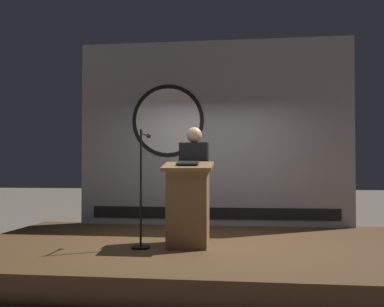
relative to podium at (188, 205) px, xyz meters
The scene contains 6 objects.
ground_plane 0.93m from the podium, 65.86° to the left, with size 40.00×40.00×0.00m, color #6B6056.
stage_platform 0.79m from the podium, 65.86° to the left, with size 6.40×4.00×0.30m, color brown.
banner_display 2.45m from the podium, 86.63° to the left, with size 4.84×0.12×3.28m.
podium is the anchor object (origin of this frame).
speaker_person 0.55m from the podium, 87.58° to the left, with size 0.40×0.26×1.60m.
microphone_stand 0.60m from the podium, behind, with size 0.24×0.59×1.52m.
Camera 1 is at (0.64, -6.16, 1.35)m, focal length 42.35 mm.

